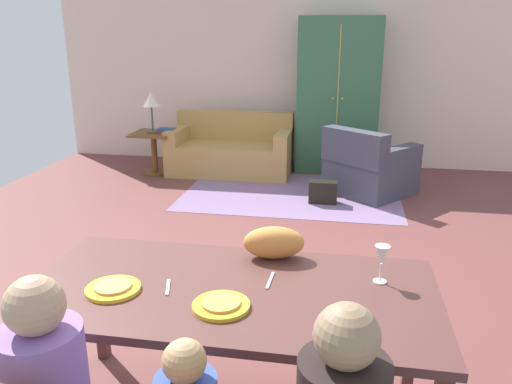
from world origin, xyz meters
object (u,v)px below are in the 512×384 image
at_px(wine_glass, 382,256).
at_px(armchair, 368,168).
at_px(plate_near_man, 113,289).
at_px(dining_table, 231,301).
at_px(book_upper, 166,129).
at_px(side_table, 154,147).
at_px(table_lamp, 151,101).
at_px(plate_near_child, 221,306).
at_px(handbag, 323,192).
at_px(book_lower, 166,132).
at_px(cat, 274,243).
at_px(armoire, 338,96).
at_px(couch, 231,151).

distance_m(wine_glass, armchair, 3.91).
distance_m(plate_near_man, armchair, 4.39).
xyz_separation_m(dining_table, book_upper, (-1.94, 4.54, -0.07)).
bearing_deg(side_table, table_lamp, 180.00).
height_order(plate_near_child, handbag, plate_near_child).
xyz_separation_m(wine_glass, book_lower, (-2.60, 4.29, -0.30)).
bearing_deg(side_table, handbag, -20.71).
bearing_deg(table_lamp, cat, -61.27).
bearing_deg(armoire, plate_near_man, -99.64).
xyz_separation_m(table_lamp, book_lower, (0.19, -0.01, -0.41)).
relative_size(dining_table, side_table, 3.28).
relative_size(cat, book_lower, 1.45).
height_order(plate_near_child, table_lamp, table_lamp).
distance_m(side_table, book_lower, 0.29).
height_order(plate_near_man, book_lower, plate_near_man).
xyz_separation_m(couch, handbag, (1.34, -1.16, -0.17)).
relative_size(armoire, book_upper, 9.55).
height_order(wine_glass, side_table, wine_glass).
bearing_deg(plate_near_child, wine_glass, 27.71).
xyz_separation_m(plate_near_man, cat, (0.67, 0.49, 0.08)).
height_order(couch, book_lower, couch).
distance_m(dining_table, armoire, 5.14).
relative_size(plate_near_child, armoire, 0.12).
xyz_separation_m(plate_near_man, wine_glass, (1.21, 0.30, 0.12)).
distance_m(plate_near_child, book_lower, 5.04).
distance_m(plate_near_man, armoire, 5.32).
relative_size(side_table, handbag, 1.81).
height_order(dining_table, book_lower, dining_table).
bearing_deg(handbag, book_upper, 156.61).
bearing_deg(book_lower, couch, 17.69).
bearing_deg(book_lower, cat, -63.26).
height_order(table_lamp, handbag, table_lamp).
height_order(wine_glass, armoire, armoire).
bearing_deg(wine_glass, cat, 160.92).
height_order(wine_glass, cat, wine_glass).
relative_size(book_lower, book_upper, 1.00).
xyz_separation_m(armchair, book_upper, (-2.73, 0.50, 0.30)).
bearing_deg(side_table, plate_near_child, -65.67).
xyz_separation_m(plate_near_child, table_lamp, (-2.11, 4.67, 0.24)).
bearing_deg(handbag, side_table, 159.29).
distance_m(dining_table, side_table, 4.97).
bearing_deg(book_lower, wine_glass, -58.76).
bearing_deg(table_lamp, plate_near_man, -71.00).
height_order(armoire, book_upper, armoire).
bearing_deg(book_upper, plate_near_man, -73.11).
relative_size(dining_table, handbag, 5.95).
bearing_deg(cat, plate_near_child, -114.98).
relative_size(dining_table, plate_near_child, 7.61).
bearing_deg(book_upper, armoire, 13.92).
distance_m(book_lower, handbag, 2.41).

